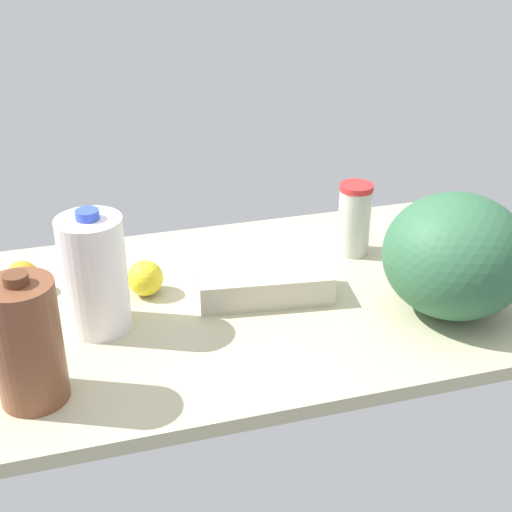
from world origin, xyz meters
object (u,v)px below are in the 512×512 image
object	(u,v)px
watermelon	(455,256)
tumbler_cup	(354,219)
egg_carton	(265,285)
lemon_by_jug	(145,278)
chocolate_milk_jug	(27,342)
orange_near_front	(23,278)
milk_jug	(94,274)

from	to	relation	value
watermelon	tumbler_cup	bearing A→B (deg)	106.91
egg_carton	watermelon	distance (cm)	40.23
lemon_by_jug	chocolate_milk_jug	bearing A→B (deg)	-128.02
chocolate_milk_jug	lemon_by_jug	world-z (taller)	chocolate_milk_jug
chocolate_milk_jug	watermelon	bearing A→B (deg)	4.31
chocolate_milk_jug	tumbler_cup	size ratio (longest dim) A/B	1.39
chocolate_milk_jug	tumbler_cup	bearing A→B (deg)	25.90
watermelon	tumbler_cup	size ratio (longest dim) A/B	1.67
chocolate_milk_jug	orange_near_front	size ratio (longest dim) A/B	3.37
egg_carton	orange_near_front	world-z (taller)	orange_near_front
egg_carton	watermelon	size ratio (longest dim) A/B	0.97
lemon_by_jug	watermelon	bearing A→B (deg)	-21.62
egg_carton	orange_near_front	xyz separation A→B (cm)	(-50.31, 16.93, 0.48)
watermelon	lemon_by_jug	world-z (taller)	watermelon
orange_near_front	lemon_by_jug	distance (cm)	27.01
orange_near_front	egg_carton	bearing A→B (deg)	-18.59
watermelon	orange_near_front	world-z (taller)	watermelon
milk_jug	tumbler_cup	distance (cm)	64.53
milk_jug	tumbler_cup	size ratio (longest dim) A/B	1.45
tumbler_cup	orange_near_front	bearing A→B (deg)	178.52
watermelon	egg_carton	bearing A→B (deg)	157.11
tumbler_cup	orange_near_front	xyz separation A→B (cm)	(-77.15, 1.99, -5.27)
milk_jug	tumbler_cup	xyz separation A→B (cm)	(62.30, 16.49, -3.18)
milk_jug	watermelon	bearing A→B (deg)	-10.80
egg_carton	tumbler_cup	size ratio (longest dim) A/B	1.62
milk_jug	orange_near_front	xyz separation A→B (cm)	(-14.84, 18.48, -8.45)
lemon_by_jug	orange_near_front	bearing A→B (deg)	162.50
tumbler_cup	lemon_by_jug	bearing A→B (deg)	-173.20
chocolate_milk_jug	lemon_by_jug	distance (cm)	39.27
milk_jug	orange_near_front	distance (cm)	25.16
tumbler_cup	orange_near_front	world-z (taller)	tumbler_cup
milk_jug	lemon_by_jug	bearing A→B (deg)	43.51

